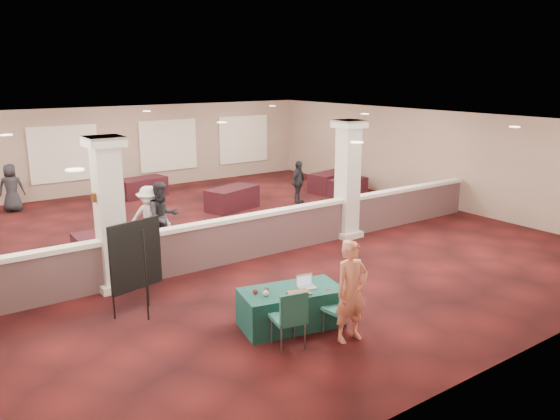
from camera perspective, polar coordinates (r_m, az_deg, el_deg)
ground at (r=14.76m, az=-5.79°, el=-3.31°), size 16.00×16.00×0.00m
wall_back at (r=21.61m, az=-16.49°, el=6.12°), size 16.00×0.04×3.20m
wall_front at (r=8.57m, az=21.53°, el=-6.06°), size 16.00×0.04×3.20m
wall_right at (r=19.49m, az=15.08°, el=5.39°), size 0.04×16.00×3.20m
ceiling at (r=14.13m, az=-6.11°, el=9.16°), size 16.00×16.00×0.02m
partition_wall at (r=13.36m, az=-2.67°, el=-2.59°), size 15.60×0.28×1.10m
column_left at (r=11.64m, az=-17.39°, el=-0.30°), size 0.72×0.72×3.20m
column_right at (r=14.88m, az=7.07°, el=3.31°), size 0.72×0.72×3.20m
sconce_left at (r=11.48m, az=-18.84°, el=1.25°), size 0.12×0.12×0.18m
sconce_right at (r=11.65m, az=-16.21°, el=1.62°), size 0.12×0.12×0.18m
near_table at (r=9.90m, az=1.16°, el=-10.14°), size 1.94×1.26×0.69m
conf_chair_main at (r=9.54m, az=6.61°, el=-9.91°), size 0.50×0.50×0.92m
conf_chair_side at (r=9.01m, az=1.10°, el=-10.90°), size 0.60×0.61×1.02m
easel_board at (r=10.31m, az=-14.85°, el=-4.71°), size 1.06×0.62×1.84m
woman at (r=9.27m, az=7.46°, el=-8.42°), size 0.66×0.46×1.76m
far_table_front_left at (r=13.81m, az=-17.03°, el=-3.56°), size 1.78×0.91×0.71m
far_table_front_center at (r=18.14m, az=-5.01°, el=1.22°), size 1.99×1.43×0.73m
far_table_front_right at (r=20.33m, az=6.78°, el=2.47°), size 1.65×0.92×0.64m
far_table_back_center at (r=20.50m, az=-14.22°, el=2.30°), size 1.84×1.14×0.70m
far_table_back_right at (r=20.86m, az=5.45°, el=2.93°), size 1.97×1.26×0.74m
attendee_a at (r=13.99m, az=-12.15°, el=-0.72°), size 0.89×0.52×1.79m
attendee_b at (r=14.22m, az=-13.47°, el=-0.83°), size 1.17×0.93×1.66m
attendee_c at (r=18.84m, az=1.91°, el=2.93°), size 0.96×0.75×1.48m
attendee_d at (r=19.72m, az=-26.26°, el=2.09°), size 0.87×0.64×1.57m
laptop_base at (r=9.83m, az=2.80°, el=-8.10°), size 0.35×0.28×0.02m
laptop_screen at (r=9.88m, az=2.54°, el=-7.28°), size 0.31×0.08×0.21m
screen_glow at (r=9.88m, az=2.55°, el=-7.37°), size 0.28×0.06×0.18m
knitting at (r=9.58m, az=2.01°, el=-8.67°), size 0.43×0.36×0.03m
yarn_cream at (r=9.48m, az=-1.49°, el=-8.67°), size 0.10×0.10×0.10m
yarn_red at (r=9.56m, az=-2.60°, el=-8.52°), size 0.09×0.09×0.09m
yarn_grey at (r=9.69m, az=-1.42°, el=-8.17°), size 0.10×0.10×0.10m
scissors at (r=9.79m, az=5.11°, el=-8.25°), size 0.12×0.05×0.01m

